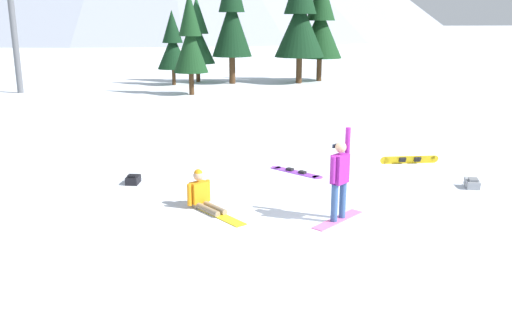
{
  "coord_description": "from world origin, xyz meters",
  "views": [
    {
      "loc": [
        -3.75,
        -10.13,
        4.26
      ],
      "look_at": [
        -0.88,
        2.09,
        1.0
      ],
      "focal_mm": 37.76,
      "sensor_mm": 36.0,
      "label": 1
    }
  ],
  "objects_px": {
    "pine_tree_broad": "(232,15)",
    "pine_tree_short": "(320,23)",
    "pine_tree_young": "(173,45)",
    "backpack_grey": "(472,183)",
    "snowboarder_foreground": "(340,178)",
    "loose_snowboard_near_left": "(296,172)",
    "backpack_black": "(133,179)",
    "snowboarder_midground": "(203,196)",
    "pine_tree_slender": "(190,39)",
    "pine_tree_tall": "(300,17)",
    "pine_tree_twin": "(197,36)",
    "loose_snowboard_near_right": "(409,160)"
  },
  "relations": [
    {
      "from": "snowboarder_midground",
      "to": "pine_tree_broad",
      "type": "height_order",
      "value": "pine_tree_broad"
    },
    {
      "from": "snowboarder_midground",
      "to": "pine_tree_young",
      "type": "distance_m",
      "value": 25.36
    },
    {
      "from": "pine_tree_young",
      "to": "pine_tree_tall",
      "type": "relative_size",
      "value": 0.6
    },
    {
      "from": "snowboarder_foreground",
      "to": "pine_tree_broad",
      "type": "relative_size",
      "value": 0.24
    },
    {
      "from": "loose_snowboard_near_left",
      "to": "pine_tree_tall",
      "type": "xyz_separation_m",
      "value": [
        7.03,
        21.87,
        4.47
      ]
    },
    {
      "from": "pine_tree_tall",
      "to": "pine_tree_twin",
      "type": "distance_m",
      "value": 7.31
    },
    {
      "from": "pine_tree_slender",
      "to": "pine_tree_tall",
      "type": "distance_m",
      "value": 9.19
    },
    {
      "from": "backpack_black",
      "to": "pine_tree_broad",
      "type": "bearing_deg",
      "value": 72.77
    },
    {
      "from": "pine_tree_broad",
      "to": "snowboarder_foreground",
      "type": "bearing_deg",
      "value": -95.82
    },
    {
      "from": "snowboarder_midground",
      "to": "pine_tree_young",
      "type": "xyz_separation_m",
      "value": [
        1.45,
        25.21,
        2.39
      ]
    },
    {
      "from": "snowboarder_foreground",
      "to": "loose_snowboard_near_left",
      "type": "bearing_deg",
      "value": 86.36
    },
    {
      "from": "loose_snowboard_near_right",
      "to": "pine_tree_slender",
      "type": "bearing_deg",
      "value": 105.0
    },
    {
      "from": "backpack_grey",
      "to": "pine_tree_broad",
      "type": "xyz_separation_m",
      "value": [
        -1.59,
        25.19,
        4.46
      ]
    },
    {
      "from": "pine_tree_twin",
      "to": "pine_tree_broad",
      "type": "bearing_deg",
      "value": -37.22
    },
    {
      "from": "snowboarder_midground",
      "to": "loose_snowboard_near_right",
      "type": "xyz_separation_m",
      "value": [
        6.7,
        2.58,
        -0.18
      ]
    },
    {
      "from": "snowboarder_midground",
      "to": "pine_tree_slender",
      "type": "relative_size",
      "value": 0.29
    },
    {
      "from": "backpack_black",
      "to": "pine_tree_short",
      "type": "relative_size",
      "value": 0.07
    },
    {
      "from": "pine_tree_broad",
      "to": "backpack_grey",
      "type": "bearing_deg",
      "value": -86.38
    },
    {
      "from": "pine_tree_young",
      "to": "backpack_grey",
      "type": "bearing_deg",
      "value": -77.43
    },
    {
      "from": "snowboarder_midground",
      "to": "pine_tree_slender",
      "type": "distance_m",
      "value": 20.27
    },
    {
      "from": "snowboarder_midground",
      "to": "backpack_grey",
      "type": "distance_m",
      "value": 7.08
    },
    {
      "from": "backpack_grey",
      "to": "pine_tree_short",
      "type": "relative_size",
      "value": 0.07
    },
    {
      "from": "pine_tree_young",
      "to": "pine_tree_short",
      "type": "relative_size",
      "value": 0.66
    },
    {
      "from": "loose_snowboard_near_left",
      "to": "backpack_grey",
      "type": "height_order",
      "value": "backpack_grey"
    },
    {
      "from": "pine_tree_young",
      "to": "pine_tree_short",
      "type": "bearing_deg",
      "value": 0.75
    },
    {
      "from": "loose_snowboard_near_right",
      "to": "pine_tree_broad",
      "type": "distance_m",
      "value": 23.05
    },
    {
      "from": "backpack_grey",
      "to": "pine_tree_broad",
      "type": "distance_m",
      "value": 25.64
    },
    {
      "from": "backpack_black",
      "to": "pine_tree_tall",
      "type": "relative_size",
      "value": 0.07
    },
    {
      "from": "pine_tree_tall",
      "to": "pine_tree_short",
      "type": "distance_m",
      "value": 2.18
    },
    {
      "from": "snowboarder_foreground",
      "to": "backpack_black",
      "type": "relative_size",
      "value": 3.71
    },
    {
      "from": "pine_tree_slender",
      "to": "loose_snowboard_near_left",
      "type": "bearing_deg",
      "value": -86.82
    },
    {
      "from": "backpack_grey",
      "to": "pine_tree_short",
      "type": "bearing_deg",
      "value": 79.22
    },
    {
      "from": "snowboarder_foreground",
      "to": "pine_tree_slender",
      "type": "xyz_separation_m",
      "value": [
        -0.73,
        21.4,
        2.27
      ]
    },
    {
      "from": "pine_tree_twin",
      "to": "pine_tree_tall",
      "type": "bearing_deg",
      "value": -20.5
    },
    {
      "from": "loose_snowboard_near_left",
      "to": "loose_snowboard_near_right",
      "type": "distance_m",
      "value": 3.69
    },
    {
      "from": "snowboarder_foreground",
      "to": "pine_tree_young",
      "type": "bearing_deg",
      "value": 92.84
    },
    {
      "from": "backpack_black",
      "to": "pine_tree_broad",
      "type": "xyz_separation_m",
      "value": [
        7.06,
        22.77,
        4.47
      ]
    },
    {
      "from": "backpack_black",
      "to": "pine_tree_slender",
      "type": "xyz_separation_m",
      "value": [
        3.62,
        17.57,
        3.12
      ]
    },
    {
      "from": "pine_tree_broad",
      "to": "pine_tree_short",
      "type": "bearing_deg",
      "value": 1.66
    },
    {
      "from": "snowboarder_foreground",
      "to": "backpack_grey",
      "type": "height_order",
      "value": "snowboarder_foreground"
    },
    {
      "from": "pine_tree_tall",
      "to": "backpack_black",
      "type": "bearing_deg",
      "value": -117.97
    },
    {
      "from": "pine_tree_broad",
      "to": "loose_snowboard_near_left",
      "type": "bearing_deg",
      "value": -96.19
    },
    {
      "from": "pine_tree_young",
      "to": "pine_tree_tall",
      "type": "distance_m",
      "value": 8.83
    },
    {
      "from": "pine_tree_short",
      "to": "pine_tree_broad",
      "type": "bearing_deg",
      "value": -178.34
    },
    {
      "from": "backpack_black",
      "to": "pine_tree_twin",
      "type": "distance_m",
      "value": 25.1
    },
    {
      "from": "loose_snowboard_near_right",
      "to": "pine_tree_short",
      "type": "relative_size",
      "value": 0.25
    },
    {
      "from": "pine_tree_young",
      "to": "pine_tree_twin",
      "type": "relative_size",
      "value": 0.84
    },
    {
      "from": "backpack_grey",
      "to": "pine_tree_twin",
      "type": "height_order",
      "value": "pine_tree_twin"
    },
    {
      "from": "pine_tree_tall",
      "to": "pine_tree_twin",
      "type": "xyz_separation_m",
      "value": [
        -6.74,
        2.52,
        -1.27
      ]
    },
    {
      "from": "pine_tree_twin",
      "to": "snowboarder_midground",
      "type": "bearing_deg",
      "value": -97.04
    }
  ]
}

